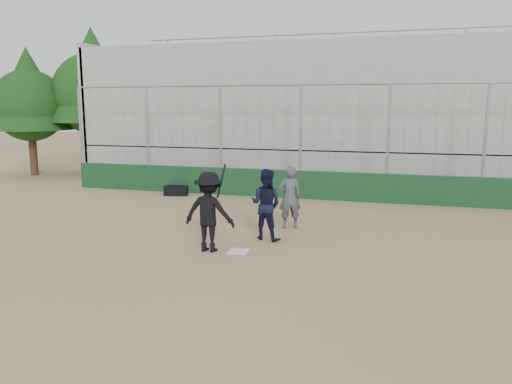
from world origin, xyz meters
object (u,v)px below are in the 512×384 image
(catcher_crouched, at_px, (266,216))
(umpire, at_px, (290,200))
(equipment_bag, at_px, (176,191))
(batter_at_plate, at_px, (209,212))

(catcher_crouched, relative_size, umpire, 0.78)
(umpire, xyz_separation_m, equipment_bag, (-5.13, 3.72, -0.58))
(batter_at_plate, distance_m, catcher_crouched, 1.66)
(catcher_crouched, distance_m, equipment_bag, 6.99)
(batter_at_plate, bearing_deg, catcher_crouched, 53.10)
(umpire, bearing_deg, catcher_crouched, 53.22)
(umpire, bearing_deg, equipment_bag, -59.75)
(batter_at_plate, relative_size, catcher_crouched, 1.65)
(batter_at_plate, bearing_deg, umpire, 63.97)
(batter_at_plate, height_order, catcher_crouched, batter_at_plate)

